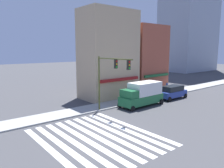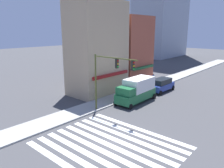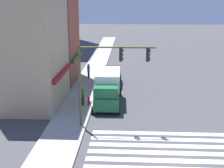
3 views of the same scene
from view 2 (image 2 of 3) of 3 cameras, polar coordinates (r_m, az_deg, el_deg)
ground_plane at (r=18.12m, az=-0.58°, el=-15.72°), size 200.00×200.00×0.00m
sidewalk_left at (r=23.25m, az=-14.70°, el=-9.03°), size 120.00×3.00×0.15m
crosswalk_stripes at (r=18.12m, az=-0.58°, el=-15.71°), size 8.50×10.80×0.01m
storefront_row at (r=33.69m, az=0.20°, el=9.04°), size 15.49×5.30×12.91m
traffic_signal at (r=22.69m, az=-0.71°, el=3.07°), size 0.32×5.62×6.43m
box_truck_green at (r=27.85m, az=6.43°, el=-1.52°), size 6.25×2.42×3.04m
suv_blue at (r=33.39m, az=12.80°, el=-0.17°), size 4.72×2.12×1.94m
pedestrian_green_top at (r=28.60m, az=1.69°, el=-2.10°), size 0.32×0.32×1.77m
pedestrian_blue_shirt at (r=36.97m, az=10.71°, el=1.36°), size 0.32×0.32×1.77m
fire_hydrant at (r=28.45m, az=2.61°, el=-3.16°), size 0.24×0.24×0.84m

